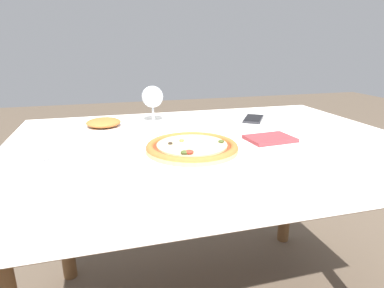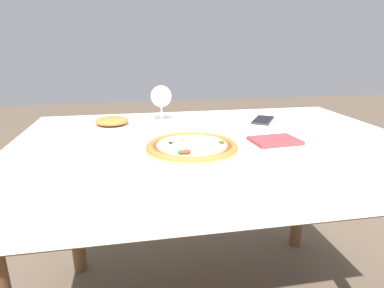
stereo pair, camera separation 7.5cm
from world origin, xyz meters
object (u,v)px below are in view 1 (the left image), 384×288
object	(u,v)px
dining_table	(213,165)
side_plate	(104,125)
fork	(44,168)
wine_glass_far_left	(152,98)
pizza_plate	(192,148)
cell_phone	(254,119)

from	to	relation	value
dining_table	side_plate	distance (m)	0.44
fork	wine_glass_far_left	bearing A→B (deg)	50.76
fork	wine_glass_far_left	size ratio (longest dim) A/B	1.14
pizza_plate	cell_phone	bearing A→B (deg)	43.94
wine_glass_far_left	cell_phone	world-z (taller)	wine_glass_far_left
dining_table	fork	world-z (taller)	fork
pizza_plate	fork	size ratio (longest dim) A/B	1.81
wine_glass_far_left	side_plate	bearing A→B (deg)	-165.84
pizza_plate	side_plate	world-z (taller)	same
dining_table	fork	distance (m)	0.52
cell_phone	side_plate	xyz separation A→B (m)	(-0.61, 0.01, 0.01)
cell_phone	dining_table	bearing A→B (deg)	-136.39
dining_table	fork	size ratio (longest dim) A/B	7.78
wine_glass_far_left	side_plate	size ratio (longest dim) A/B	0.69
wine_glass_far_left	fork	bearing A→B (deg)	-129.24
dining_table	pizza_plate	size ratio (longest dim) A/B	4.29
dining_table	cell_phone	distance (m)	0.37
dining_table	pizza_plate	world-z (taller)	pizza_plate
wine_glass_far_left	side_plate	world-z (taller)	wine_glass_far_left
cell_phone	pizza_plate	bearing A→B (deg)	-136.06
pizza_plate	side_plate	size ratio (longest dim) A/B	1.42
pizza_plate	fork	bearing A→B (deg)	-177.81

